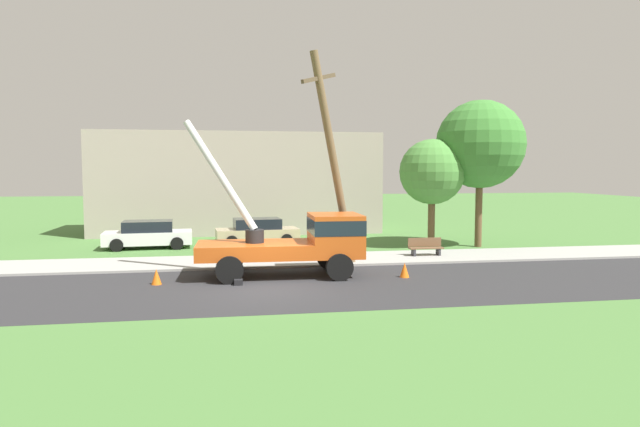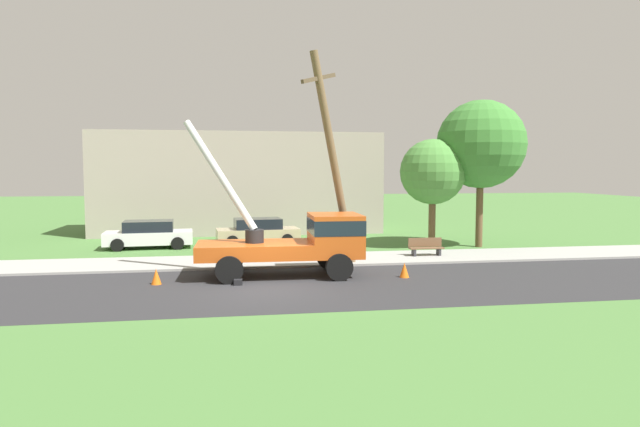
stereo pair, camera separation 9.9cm
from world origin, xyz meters
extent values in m
plane|color=#477538|center=(0.00, 12.00, 0.00)|extent=(120.00, 120.00, 0.00)
cube|color=#2B2B2D|center=(0.00, 0.00, 0.00)|extent=(80.00, 7.24, 0.01)
cube|color=#9E9E99|center=(0.00, 5.34, 0.05)|extent=(80.00, 3.44, 0.10)
cube|color=#C65119|center=(-0.34, 2.04, 1.02)|extent=(4.35, 2.49, 0.55)
cube|color=#C65119|center=(2.76, 1.97, 1.55)|extent=(1.95, 2.44, 1.60)
cube|color=#19232D|center=(2.76, 1.97, 1.90)|extent=(1.97, 2.46, 0.56)
cylinder|color=black|center=(-0.32, 2.04, 1.55)|extent=(0.70, 0.70, 0.50)
cylinder|color=silver|center=(-1.58, 2.72, 3.85)|extent=(2.86, 1.71, 4.26)
cube|color=black|center=(-0.97, 0.60, 0.10)|extent=(0.31, 0.31, 0.20)
cube|color=black|center=(-0.90, 3.50, 0.10)|extent=(0.31, 0.31, 0.20)
cylinder|color=black|center=(2.69, 0.77, 0.50)|extent=(1.00, 0.30, 1.00)
cylinder|color=black|center=(2.75, 3.17, 0.50)|extent=(1.00, 0.30, 1.00)
cylinder|color=black|center=(-1.27, 0.86, 0.50)|extent=(1.00, 0.30, 1.00)
cylinder|color=black|center=(-1.22, 3.26, 0.50)|extent=(1.00, 0.30, 1.00)
cylinder|color=brown|center=(3.02, 3.60, 4.35)|extent=(2.32, 1.75, 8.78)
cube|color=brown|center=(2.30, 3.10, 7.66)|extent=(1.55, 1.15, 0.61)
cone|color=orange|center=(5.23, 0.98, 0.28)|extent=(0.36, 0.36, 0.56)
cone|color=orange|center=(-3.82, 1.17, 0.28)|extent=(0.36, 0.36, 0.56)
cube|color=silver|center=(-5.39, 10.69, 0.55)|extent=(4.51, 2.10, 0.65)
cube|color=black|center=(-5.39, 10.69, 1.15)|extent=(2.57, 1.82, 0.55)
cylinder|color=black|center=(-3.88, 9.89, 0.32)|extent=(0.64, 0.22, 0.64)
cylinder|color=black|center=(-4.00, 11.69, 0.32)|extent=(0.64, 0.22, 0.64)
cylinder|color=black|center=(-6.77, 9.69, 0.32)|extent=(0.64, 0.22, 0.64)
cylinder|color=black|center=(-6.90, 11.49, 0.32)|extent=(0.64, 0.22, 0.64)
cube|color=tan|center=(0.25, 11.15, 0.55)|extent=(4.54, 2.17, 0.65)
cube|color=black|center=(0.25, 11.15, 1.15)|extent=(2.60, 1.86, 0.55)
cylinder|color=black|center=(1.78, 10.38, 0.32)|extent=(0.64, 0.22, 0.64)
cylinder|color=black|center=(1.62, 12.17, 0.32)|extent=(0.64, 0.22, 0.64)
cylinder|color=black|center=(-1.12, 10.13, 0.32)|extent=(0.64, 0.22, 0.64)
cylinder|color=black|center=(-1.27, 11.92, 0.32)|extent=(0.64, 0.22, 0.64)
cube|color=brown|center=(7.69, 5.34, 0.45)|extent=(1.60, 0.44, 0.06)
cube|color=brown|center=(7.69, 5.54, 0.70)|extent=(1.60, 0.06, 0.40)
cube|color=#333338|center=(7.09, 5.34, 0.23)|extent=(0.10, 0.40, 0.45)
cube|color=#333338|center=(8.29, 5.34, 0.23)|extent=(0.10, 0.40, 0.45)
cylinder|color=brown|center=(9.12, 8.46, 1.84)|extent=(0.36, 0.36, 3.69)
sphere|color=#4C8C3D|center=(9.12, 8.46, 3.95)|extent=(3.37, 3.37, 3.37)
cylinder|color=brown|center=(11.70, 8.40, 2.51)|extent=(0.36, 0.36, 5.02)
sphere|color=#3D7F33|center=(11.70, 8.40, 5.37)|extent=(4.59, 4.59, 4.59)
cube|color=#A5998C|center=(-0.60, 18.12, 3.20)|extent=(18.00, 6.00, 6.40)
camera|label=1|loc=(-1.30, -18.80, 4.04)|focal=31.08mm
camera|label=2|loc=(-1.20, -18.82, 4.04)|focal=31.08mm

